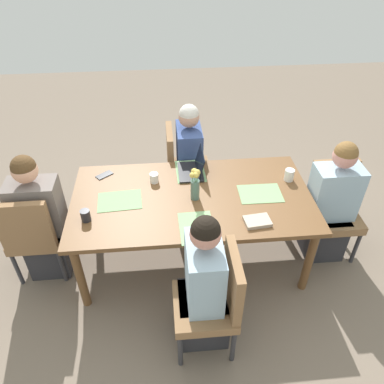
{
  "coord_description": "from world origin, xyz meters",
  "views": [
    {
      "loc": [
        -0.22,
        -2.44,
        2.7
      ],
      "look_at": [
        0.0,
        0.0,
        0.77
      ],
      "focal_mm": 35.04,
      "sensor_mm": 36.0,
      "label": 1
    }
  ],
  "objects_px": {
    "person_far_left_mid": "(189,165)",
    "coffee_mug_near_left": "(154,178)",
    "dining_table": "(192,203)",
    "chair_near_left_far": "(215,298)",
    "flower_vase": "(195,184)",
    "person_head_right_right_near": "(330,208)",
    "phone_black": "(104,175)",
    "chair_head_left_left_near": "(34,232)",
    "chair_far_left_mid": "(182,164)",
    "person_near_left_far": "(204,289)",
    "coffee_mug_centre_left": "(289,175)",
    "chair_head_right_right_near": "(332,204)",
    "person_head_left_left_near": "(42,223)",
    "book_red_cover": "(257,221)",
    "laptop_far_left_mid": "(193,169)",
    "coffee_mug_near_right": "(86,216)"
  },
  "relations": [
    {
      "from": "chair_head_right_right_near",
      "to": "flower_vase",
      "type": "distance_m",
      "value": 1.32
    },
    {
      "from": "chair_head_left_left_near",
      "to": "chair_head_right_right_near",
      "type": "xyz_separation_m",
      "value": [
        2.63,
        0.12,
        0.0
      ]
    },
    {
      "from": "chair_head_right_right_near",
      "to": "person_near_left_far",
      "type": "bearing_deg",
      "value": -146.42
    },
    {
      "from": "dining_table",
      "to": "flower_vase",
      "type": "height_order",
      "value": "flower_vase"
    },
    {
      "from": "flower_vase",
      "to": "coffee_mug_near_left",
      "type": "relative_size",
      "value": 3.37
    },
    {
      "from": "chair_head_left_left_near",
      "to": "chair_near_left_far",
      "type": "distance_m",
      "value": 1.63
    },
    {
      "from": "chair_head_left_left_near",
      "to": "chair_head_right_right_near",
      "type": "height_order",
      "value": "same"
    },
    {
      "from": "chair_head_left_left_near",
      "to": "laptop_far_left_mid",
      "type": "distance_m",
      "value": 1.47
    },
    {
      "from": "person_near_left_far",
      "to": "coffee_mug_near_right",
      "type": "relative_size",
      "value": 12.35
    },
    {
      "from": "chair_head_left_left_near",
      "to": "book_red_cover",
      "type": "distance_m",
      "value": 1.85
    },
    {
      "from": "chair_head_right_right_near",
      "to": "coffee_mug_centre_left",
      "type": "xyz_separation_m",
      "value": [
        -0.41,
        0.11,
        0.28
      ]
    },
    {
      "from": "chair_far_left_mid",
      "to": "person_head_right_right_near",
      "type": "height_order",
      "value": "person_head_right_right_near"
    },
    {
      "from": "coffee_mug_centre_left",
      "to": "phone_black",
      "type": "xyz_separation_m",
      "value": [
        -1.64,
        0.22,
        -0.05
      ]
    },
    {
      "from": "coffee_mug_centre_left",
      "to": "book_red_cover",
      "type": "xyz_separation_m",
      "value": [
        -0.4,
        -0.53,
        -0.04
      ]
    },
    {
      "from": "flower_vase",
      "to": "phone_black",
      "type": "xyz_separation_m",
      "value": [
        -0.79,
        0.4,
        -0.14
      ]
    },
    {
      "from": "phone_black",
      "to": "coffee_mug_near_right",
      "type": "bearing_deg",
      "value": -136.03
    },
    {
      "from": "dining_table",
      "to": "coffee_mug_near_right",
      "type": "xyz_separation_m",
      "value": [
        -0.85,
        -0.22,
        0.12
      ]
    },
    {
      "from": "chair_near_left_far",
      "to": "chair_head_right_right_near",
      "type": "xyz_separation_m",
      "value": [
        1.21,
        0.91,
        0.0
      ]
    },
    {
      "from": "dining_table",
      "to": "phone_black",
      "type": "xyz_separation_m",
      "value": [
        -0.76,
        0.38,
        0.07
      ]
    },
    {
      "from": "chair_head_left_left_near",
      "to": "coffee_mug_centre_left",
      "type": "height_order",
      "value": "chair_head_left_left_near"
    },
    {
      "from": "coffee_mug_near_right",
      "to": "flower_vase",
      "type": "bearing_deg",
      "value": 12.76
    },
    {
      "from": "chair_far_left_mid",
      "to": "flower_vase",
      "type": "xyz_separation_m",
      "value": [
        0.06,
        -0.85,
        0.37
      ]
    },
    {
      "from": "dining_table",
      "to": "chair_near_left_far",
      "type": "height_order",
      "value": "chair_near_left_far"
    },
    {
      "from": "person_head_right_right_near",
      "to": "phone_black",
      "type": "xyz_separation_m",
      "value": [
        -1.99,
        0.41,
        0.2
      ]
    },
    {
      "from": "book_red_cover",
      "to": "person_head_left_left_near",
      "type": "bearing_deg",
      "value": 162.15
    },
    {
      "from": "person_head_left_left_near",
      "to": "laptop_far_left_mid",
      "type": "height_order",
      "value": "person_head_left_left_near"
    },
    {
      "from": "laptop_far_left_mid",
      "to": "flower_vase",
      "type": "bearing_deg",
      "value": -93.08
    },
    {
      "from": "chair_near_left_far",
      "to": "person_head_left_left_near",
      "type": "bearing_deg",
      "value": 147.74
    },
    {
      "from": "person_near_left_far",
      "to": "person_head_right_right_near",
      "type": "relative_size",
      "value": 1.0
    },
    {
      "from": "dining_table",
      "to": "phone_black",
      "type": "relative_size",
      "value": 13.46
    },
    {
      "from": "chair_head_left_left_near",
      "to": "chair_far_left_mid",
      "type": "xyz_separation_m",
      "value": [
        1.31,
        0.9,
        0.0
      ]
    },
    {
      "from": "book_red_cover",
      "to": "chair_head_left_left_near",
      "type": "bearing_deg",
      "value": 164.81
    },
    {
      "from": "chair_near_left_far",
      "to": "person_head_right_right_near",
      "type": "xyz_separation_m",
      "value": [
        1.15,
        0.84,
        0.03
      ]
    },
    {
      "from": "book_red_cover",
      "to": "chair_head_right_right_near",
      "type": "bearing_deg",
      "value": 20.61
    },
    {
      "from": "person_head_right_right_near",
      "to": "book_red_cover",
      "type": "xyz_separation_m",
      "value": [
        -0.76,
        -0.34,
        0.21
      ]
    },
    {
      "from": "dining_table",
      "to": "chair_head_left_left_near",
      "type": "distance_m",
      "value": 1.35
    },
    {
      "from": "chair_far_left_mid",
      "to": "coffee_mug_near_left",
      "type": "distance_m",
      "value": 0.7
    },
    {
      "from": "person_head_left_left_near",
      "to": "coffee_mug_near_right",
      "type": "relative_size",
      "value": 12.35
    },
    {
      "from": "chair_head_left_left_near",
      "to": "person_head_left_left_near",
      "type": "height_order",
      "value": "person_head_left_left_near"
    },
    {
      "from": "dining_table",
      "to": "laptop_far_left_mid",
      "type": "relative_size",
      "value": 6.31
    },
    {
      "from": "chair_head_left_left_near",
      "to": "person_far_left_mid",
      "type": "relative_size",
      "value": 0.75
    },
    {
      "from": "person_far_left_mid",
      "to": "coffee_mug_near_left",
      "type": "relative_size",
      "value": 13.98
    },
    {
      "from": "person_head_right_right_near",
      "to": "coffee_mug_near_right",
      "type": "height_order",
      "value": "person_head_right_right_near"
    },
    {
      "from": "person_far_left_mid",
      "to": "chair_head_right_right_near",
      "type": "bearing_deg",
      "value": -29.88
    },
    {
      "from": "chair_head_right_right_near",
      "to": "flower_vase",
      "type": "height_order",
      "value": "flower_vase"
    },
    {
      "from": "coffee_mug_near_left",
      "to": "person_far_left_mid",
      "type": "bearing_deg",
      "value": 56.08
    },
    {
      "from": "chair_head_left_left_near",
      "to": "person_far_left_mid",
      "type": "height_order",
      "value": "person_far_left_mid"
    },
    {
      "from": "chair_head_right_right_near",
      "to": "phone_black",
      "type": "bearing_deg",
      "value": 170.85
    },
    {
      "from": "chair_head_left_left_near",
      "to": "person_far_left_mid",
      "type": "bearing_deg",
      "value": 31.42
    },
    {
      "from": "person_far_left_mid",
      "to": "coffee_mug_near_right",
      "type": "xyz_separation_m",
      "value": [
        -0.89,
        -0.98,
        0.24
      ]
    }
  ]
}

